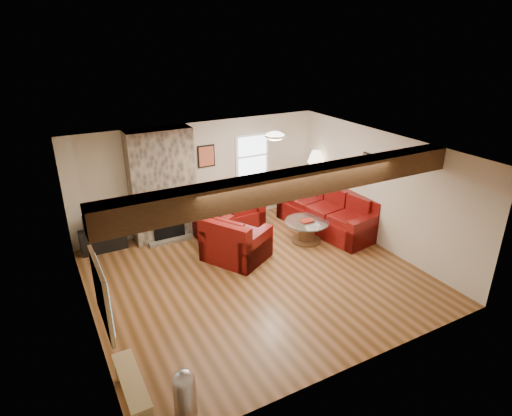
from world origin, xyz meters
The scene contains 18 objects.
room centered at (0.00, 0.00, 1.25)m, with size 8.00×8.00×8.00m.
oak_beam centered at (0.00, -1.25, 2.31)m, with size 6.00×0.36×0.38m, color black.
chimney_breast centered at (-1.00, 2.49, 1.22)m, with size 1.40×0.67×2.50m.
back_window centered at (1.35, 2.71, 1.55)m, with size 0.90×0.08×1.10m, color white, non-canonical shape.
hatch_window centered at (-2.96, -1.50, 1.45)m, with size 0.08×1.00×0.90m, color tan, non-canonical shape.
ceiling_dome centered at (0.90, 0.90, 2.44)m, with size 0.40×0.40×0.18m, color #EDE4C9, non-canonical shape.
artwork_back centered at (0.15, 2.71, 1.70)m, with size 0.42×0.06×0.52m, color black, non-canonical shape.
artwork_right centered at (2.96, 0.30, 1.75)m, with size 0.06×0.55×0.42m, color black, non-canonical shape.
sofa_three centered at (2.48, 1.08, 0.47)m, with size 2.45×1.03×0.95m, color #4B050B, non-canonical shape.
loveseat centered at (0.38, 2.23, 0.44)m, with size 1.66×0.95×0.88m, color #4B050B, non-canonical shape.
armchair_red centered at (-0.02, 0.84, 0.47)m, with size 1.17×1.02×0.94m, color #4B050B, non-canonical shape.
coffee_table centered at (1.69, 0.77, 0.24)m, with size 0.99×0.99×0.52m.
tv_cabinet centered at (-2.38, 2.53, 0.24)m, with size 0.94×0.38×0.47m, color black.
television centered at (-2.38, 2.53, 0.68)m, with size 0.73×0.10×0.42m, color black.
floor_lamp centered at (2.80, 2.06, 1.40)m, with size 0.42×0.42×1.64m.
pine_bench centered at (-2.83, -1.93, 0.21)m, with size 0.26×1.11×0.42m, color tan, non-canonical shape.
pedal_bin centered at (-2.31, -2.41, 0.35)m, with size 0.28×0.28×0.71m, color #B6B6BB, non-canonical shape.
coal_bucket centered at (-0.40, 1.66, 0.14)m, with size 0.30×0.30×0.28m, color slate, non-canonical shape.
Camera 1 is at (-3.40, -6.24, 4.44)m, focal length 30.00 mm.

